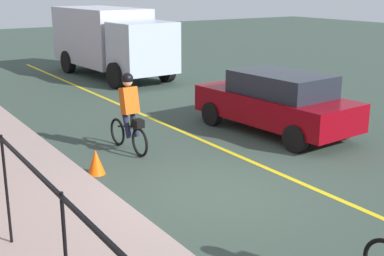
% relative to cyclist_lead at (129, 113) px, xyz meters
% --- Properties ---
extents(ground_plane, '(80.00, 80.00, 0.00)m').
position_rel_cyclist_lead_xyz_m(ground_plane, '(-3.08, -0.28, -0.91)').
color(ground_plane, '#35453C').
extents(lane_line_centre, '(36.00, 0.12, 0.01)m').
position_rel_cyclist_lead_xyz_m(lane_line_centre, '(-3.08, -1.88, -0.91)').
color(lane_line_centre, yellow).
rests_on(lane_line_centre, ground).
extents(sidewalk, '(40.00, 3.20, 0.15)m').
position_rel_cyclist_lead_xyz_m(sidewalk, '(-3.08, 3.12, -0.84)').
color(sidewalk, '#A28D86').
rests_on(sidewalk, ground).
extents(cyclist_lead, '(1.71, 0.38, 1.83)m').
position_rel_cyclist_lead_xyz_m(cyclist_lead, '(0.00, 0.00, 0.00)').
color(cyclist_lead, black).
rests_on(cyclist_lead, ground).
extents(patrol_sedan, '(4.53, 2.20, 1.58)m').
position_rel_cyclist_lead_xyz_m(patrol_sedan, '(-0.59, -3.89, -0.09)').
color(patrol_sedan, maroon).
rests_on(patrol_sedan, ground).
extents(box_truck_background, '(6.83, 2.83, 2.78)m').
position_rel_cyclist_lead_xyz_m(box_truck_background, '(9.69, -3.93, 0.64)').
color(box_truck_background, '#B5B8C7').
rests_on(box_truck_background, ground).
extents(traffic_cone_near, '(0.36, 0.36, 0.51)m').
position_rel_cyclist_lead_xyz_m(traffic_cone_near, '(-0.96, 1.24, -0.66)').
color(traffic_cone_near, '#F35B0C').
rests_on(traffic_cone_near, ground).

